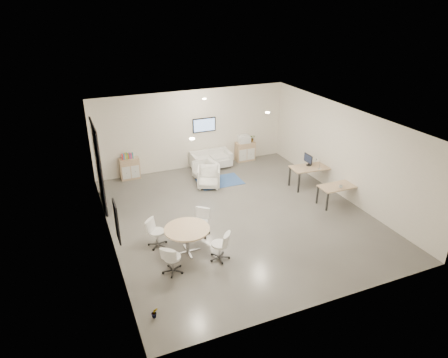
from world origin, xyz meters
name	(u,v)px	position (x,y,z in m)	size (l,w,h in m)	color
room_shell	(239,170)	(0.00, 0.00, 1.60)	(9.60, 10.60, 4.80)	#54514D
glass_door	(97,164)	(-3.95, 2.51, 1.50)	(0.09, 1.90, 2.85)	black
artwork	(117,222)	(-3.97, -1.60, 1.55)	(0.05, 0.54, 1.04)	black
wall_tv	(204,125)	(0.50, 4.46, 1.75)	(0.98, 0.06, 0.58)	black
ceiling_spots	(222,115)	(-0.20, 0.83, 3.18)	(3.14, 4.14, 0.03)	#FFEAC6
sideboard_left	(130,169)	(-2.67, 4.28, 0.42)	(0.74, 0.39, 0.83)	tan
sideboard_right	(245,151)	(2.28, 4.27, 0.41)	(0.83, 0.40, 0.83)	tan
books	(127,156)	(-2.71, 4.28, 0.94)	(0.43, 0.14, 0.22)	red
printer	(244,139)	(2.22, 4.28, 0.99)	(0.51, 0.44, 0.34)	white
loveseat	(210,160)	(0.61, 4.09, 0.33)	(1.64, 0.84, 0.61)	white
blue_rug	(220,181)	(0.44, 2.66, 0.01)	(1.67, 1.12, 0.01)	navy
armchair_left	(205,170)	(0.01, 3.07, 0.40)	(0.79, 0.74, 0.81)	white
armchair_right	(209,176)	(-0.11, 2.39, 0.42)	(0.81, 0.76, 0.84)	white
desk_rear	(311,169)	(3.41, 1.00, 0.70)	(1.55, 0.87, 0.78)	tan
desk_front	(338,188)	(3.46, -0.56, 0.61)	(1.31, 0.66, 0.68)	tan
monitor	(308,160)	(3.37, 1.15, 1.01)	(0.20, 0.50, 0.44)	black
round_table	(187,231)	(-2.14, -1.32, 0.68)	(1.25, 1.25, 0.76)	tan
meeting_chairs	(187,239)	(-2.14, -1.32, 0.41)	(2.22, 2.22, 0.82)	white
plant_cabinet	(252,139)	(2.57, 4.25, 0.95)	(0.28, 0.31, 0.24)	#3F7F3F
plant_floor	(155,315)	(-3.59, -3.43, 0.06)	(0.15, 0.28, 0.12)	#3F7F3F
cup	(341,186)	(3.42, -0.74, 0.74)	(0.12, 0.10, 0.12)	white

